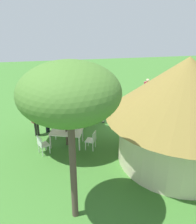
{
  "coord_description": "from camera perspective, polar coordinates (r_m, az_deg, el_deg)",
  "views": [
    {
      "loc": [
        2.91,
        12.4,
        6.2
      ],
      "look_at": [
        0.95,
        0.76,
        1.0
      ],
      "focal_mm": 38.76,
      "sensor_mm": 36.0,
      "label": 1
    }
  ],
  "objects": [
    {
      "name": "acacia_tree_left_background",
      "position": [
        6.21,
        -6.78,
        4.36
      ],
      "size": [
        2.69,
        2.69,
        4.99
      ],
      "color": "#4E3E35",
      "rests_on": "ground_plane"
    },
    {
      "name": "brick_patio_kerb",
      "position": [
        16.98,
        -6.93,
        2.33
      ],
      "size": [
        2.77,
        1.21,
        0.08
      ],
      "primitive_type": "cube",
      "rotation": [
        0.0,
        0.0,
        0.32
      ],
      "color": "#995D44",
      "rests_on": "ground_plane"
    },
    {
      "name": "standing_watcher",
      "position": [
        17.17,
        11.52,
        5.6
      ],
      "size": [
        0.44,
        0.47,
        1.64
      ],
      "rotation": [
        0.0,
        0.0,
        -0.89
      ],
      "color": "black",
      "rests_on": "ground_plane"
    },
    {
      "name": "patio_chair_near_lawn",
      "position": [
        11.28,
        -1.38,
        -6.45
      ],
      "size": [
        0.57,
        0.58,
        0.9
      ],
      "rotation": [
        0.0,
        0.0,
        -2.04
      ],
      "color": "silver",
      "rests_on": "ground_plane"
    },
    {
      "name": "patio_chair_east_end",
      "position": [
        12.85,
        -7.88,
        -2.7
      ],
      "size": [
        0.45,
        0.44,
        0.9
      ],
      "rotation": [
        0.0,
        0.0,
        0.04
      ],
      "color": "white",
      "rests_on": "ground_plane"
    },
    {
      "name": "shade_umbrella",
      "position": [
        10.76,
        -8.06,
        5.68
      ],
      "size": [
        4.17,
        4.17,
        3.35
      ],
      "color": "#43352A",
      "rests_on": "ground_plane"
    },
    {
      "name": "zebra_toward_hut",
      "position": [
        14.89,
        15.44,
        2.38
      ],
      "size": [
        1.64,
        1.72,
        1.52
      ],
      "rotation": [
        0.0,
        0.0,
        2.39
      ],
      "color": "silver",
      "rests_on": "ground_plane"
    },
    {
      "name": "patio_chair_west_end",
      "position": [
        11.22,
        -13.08,
        -7.33
      ],
      "size": [
        0.58,
        0.59,
        0.9
      ],
      "rotation": [
        0.0,
        0.0,
        -4.22
      ],
      "color": "silver",
      "rests_on": "ground_plane"
    },
    {
      "name": "zebra_nearest_camera",
      "position": [
        13.47,
        -1.67,
        1.08
      ],
      "size": [
        2.25,
        1.14,
        1.54
      ],
      "rotation": [
        0.0,
        0.0,
        5.02
      ],
      "color": "silver",
      "rests_on": "ground_plane"
    },
    {
      "name": "zebra_by_umbrella",
      "position": [
        15.55,
        -8.56,
        3.66
      ],
      "size": [
        0.66,
        2.2,
        1.46
      ],
      "rotation": [
        0.0,
        0.0,
        0.03
      ],
      "color": "silver",
      "rests_on": "ground_plane"
    },
    {
      "name": "ground_plane",
      "position": [
        14.16,
        3.27,
        -2.23
      ],
      "size": [
        36.0,
        36.0,
        0.0
      ],
      "primitive_type": "plane",
      "color": "#3B712C"
    },
    {
      "name": "patio_dining_table",
      "position": [
        11.64,
        -7.43,
        -4.85
      ],
      "size": [
        1.71,
        1.34,
        0.74
      ],
      "rotation": [
        0.0,
        0.0,
        -0.29
      ],
      "color": "silver",
      "rests_on": "ground_plane"
    },
    {
      "name": "striped_lounge_chair",
      "position": [
        15.59,
        5.81,
        1.25
      ],
      "size": [
        0.78,
        0.93,
        0.67
      ],
      "rotation": [
        0.0,
        0.0,
        5.92
      ],
      "color": "#3A9074",
      "rests_on": "ground_plane"
    },
    {
      "name": "guest_beside_umbrella",
      "position": [
        12.65,
        -14.48,
        -1.56
      ],
      "size": [
        0.48,
        0.41,
        1.58
      ],
      "rotation": [
        0.0,
        0.0,
        3.77
      ],
      "color": "black",
      "rests_on": "ground_plane"
    },
    {
      "name": "thatched_hut",
      "position": [
        10.23,
        19.33,
        1.12
      ],
      "size": [
        6.19,
        6.19,
        4.51
      ],
      "rotation": [
        0.0,
        0.0,
        5.65
      ],
      "color": "beige",
      "rests_on": "ground_plane"
    },
    {
      "name": "guest_behind_table",
      "position": [
        12.86,
        -12.06,
        -0.64
      ],
      "size": [
        0.41,
        0.52,
        1.66
      ],
      "rotation": [
        0.0,
        0.0,
        1.01
      ],
      "color": "black",
      "rests_on": "ground_plane"
    }
  ]
}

